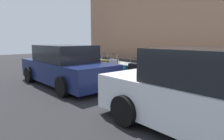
% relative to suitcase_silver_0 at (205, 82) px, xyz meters
% --- Properties ---
extents(ground_plane, '(40.00, 40.00, 0.00)m').
position_rel_suitcase_silver_0_xyz_m(ground_plane, '(3.44, 0.68, -0.50)').
color(ground_plane, black).
extents(sidewalk_curb, '(18.00, 5.00, 0.14)m').
position_rel_suitcase_silver_0_xyz_m(sidewalk_curb, '(3.44, -1.82, -0.43)').
color(sidewalk_curb, gray).
rests_on(sidewalk_curb, ground_plane).
extents(suitcase_silver_0, '(0.50, 0.24, 0.95)m').
position_rel_suitcase_silver_0_xyz_m(suitcase_silver_0, '(0.00, 0.00, 0.00)').
color(suitcase_silver_0, '#9EA0A8').
rests_on(suitcase_silver_0, sidewalk_curb).
extents(suitcase_olive_1, '(0.35, 0.19, 0.78)m').
position_rel_suitcase_silver_0_xyz_m(suitcase_olive_1, '(0.55, 0.06, -0.10)').
color(suitcase_olive_1, '#59601E').
rests_on(suitcase_olive_1, sidewalk_curb).
extents(suitcase_red_2, '(0.39, 0.23, 1.00)m').
position_rel_suitcase_silver_0_xyz_m(suitcase_red_2, '(1.05, 0.12, 0.00)').
color(suitcase_red_2, red).
rests_on(suitcase_red_2, sidewalk_curb).
extents(suitcase_navy_3, '(0.46, 0.21, 0.96)m').
position_rel_suitcase_silver_0_xyz_m(suitcase_navy_3, '(1.60, 0.14, 0.02)').
color(suitcase_navy_3, navy).
rests_on(suitcase_navy_3, sidewalk_curb).
extents(suitcase_maroon_4, '(0.49, 0.23, 0.82)m').
position_rel_suitcase_silver_0_xyz_m(suitcase_maroon_4, '(2.20, 0.12, 0.02)').
color(suitcase_maroon_4, maroon).
rests_on(suitcase_maroon_4, sidewalk_curb).
extents(suitcase_black_5, '(0.46, 0.24, 0.90)m').
position_rel_suitcase_silver_0_xyz_m(suitcase_black_5, '(2.80, 0.07, -0.03)').
color(suitcase_black_5, black).
rests_on(suitcase_black_5, sidewalk_curb).
extents(suitcase_teal_6, '(0.52, 0.25, 0.76)m').
position_rel_suitcase_silver_0_xyz_m(suitcase_teal_6, '(3.41, 0.10, -0.09)').
color(suitcase_teal_6, '#0F606B').
rests_on(suitcase_teal_6, sidewalk_curb).
extents(suitcase_silver_7, '(0.45, 0.18, 1.00)m').
position_rel_suitcase_silver_0_xyz_m(suitcase_silver_7, '(4.02, 0.07, 0.02)').
color(suitcase_silver_7, '#9EA0A8').
rests_on(suitcase_silver_7, sidewalk_curb).
extents(suitcase_olive_8, '(0.46, 0.23, 0.99)m').
position_rel_suitcase_silver_0_xyz_m(suitcase_olive_8, '(4.61, 0.13, -0.02)').
color(suitcase_olive_8, '#59601E').
rests_on(suitcase_olive_8, sidewalk_curb).
extents(suitcase_red_9, '(0.42, 0.21, 0.84)m').
position_rel_suitcase_silver_0_xyz_m(suitcase_red_9, '(5.18, 0.02, -0.09)').
color(suitcase_red_9, red).
rests_on(suitcase_red_9, sidewalk_curb).
extents(suitcase_navy_10, '(0.36, 0.18, 1.05)m').
position_rel_suitcase_silver_0_xyz_m(suitcase_navy_10, '(5.70, 0.12, 0.02)').
color(suitcase_navy_10, navy).
rests_on(suitcase_navy_10, sidewalk_curb).
extents(suitcase_maroon_11, '(0.50, 0.24, 0.87)m').
position_rel_suitcase_silver_0_xyz_m(suitcase_maroon_11, '(6.26, 0.04, -0.08)').
color(suitcase_maroon_11, maroon).
rests_on(suitcase_maroon_11, sidewalk_curb).
extents(fire_hydrant, '(0.39, 0.21, 0.75)m').
position_rel_suitcase_silver_0_xyz_m(fire_hydrant, '(7.21, 0.07, 0.03)').
color(fire_hydrant, '#D89E0C').
rests_on(fire_hydrant, sidewalk_curb).
extents(bollard_post, '(0.11, 0.11, 0.66)m').
position_rel_suitcase_silver_0_xyz_m(bollard_post, '(7.70, 0.22, -0.03)').
color(bollard_post, brown).
rests_on(bollard_post, sidewalk_curb).
extents(parked_car_white_0, '(4.77, 2.03, 1.59)m').
position_rel_suitcase_silver_0_xyz_m(parked_car_white_0, '(-1.23, 2.29, 0.24)').
color(parked_car_white_0, silver).
rests_on(parked_car_white_0, ground_plane).
extents(parked_car_navy_1, '(4.61, 2.05, 1.55)m').
position_rel_suitcase_silver_0_xyz_m(parked_car_navy_1, '(4.39, 2.29, 0.23)').
color(parked_car_navy_1, '#141E4C').
rests_on(parked_car_navy_1, ground_plane).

